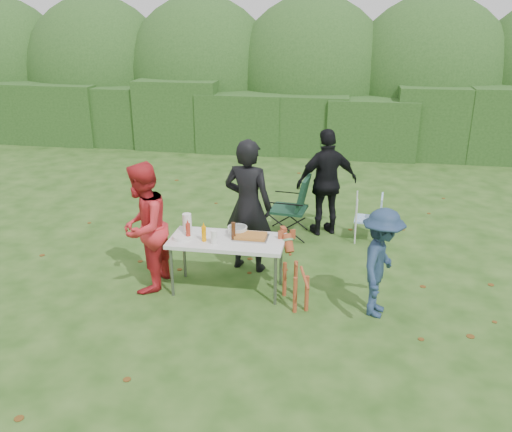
% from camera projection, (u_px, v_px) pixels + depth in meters
% --- Properties ---
extents(ground, '(80.00, 80.00, 0.00)m').
position_uv_depth(ground, '(250.00, 298.00, 7.09)').
color(ground, '#1E4211').
extents(hedge_row, '(22.00, 1.40, 1.70)m').
position_uv_depth(hedge_row, '(305.00, 120.00, 14.16)').
color(hedge_row, '#23471C').
rests_on(hedge_row, ground).
extents(shrub_backdrop, '(20.00, 2.60, 3.20)m').
position_uv_depth(shrub_backdrop, '(311.00, 83.00, 15.36)').
color(shrub_backdrop, '#3D6628').
rests_on(shrub_backdrop, ground).
extents(folding_table, '(1.50, 0.70, 0.74)m').
position_uv_depth(folding_table, '(227.00, 243.00, 7.07)').
color(folding_table, silver).
rests_on(folding_table, ground).
extents(person_cook, '(0.78, 0.59, 1.92)m').
position_uv_depth(person_cook, '(248.00, 206.00, 7.60)').
color(person_cook, black).
rests_on(person_cook, ground).
extents(person_red_jacket, '(0.67, 0.86, 1.74)m').
position_uv_depth(person_red_jacket, '(143.00, 228.00, 7.08)').
color(person_red_jacket, red).
rests_on(person_red_jacket, ground).
extents(person_black_puffy, '(1.13, 0.83, 1.78)m').
position_uv_depth(person_black_puffy, '(327.00, 183.00, 8.87)').
color(person_black_puffy, black).
rests_on(person_black_puffy, ground).
extents(child, '(0.71, 0.98, 1.37)m').
position_uv_depth(child, '(381.00, 263.00, 6.50)').
color(child, navy).
rests_on(child, ground).
extents(dog, '(0.68, 0.94, 0.83)m').
position_uv_depth(dog, '(296.00, 274.00, 6.84)').
color(dog, '#9A4323').
rests_on(dog, ground).
extents(camping_chair, '(0.72, 0.72, 1.04)m').
position_uv_depth(camping_chair, '(288.00, 206.00, 8.92)').
color(camping_chair, '#153826').
rests_on(camping_chair, ground).
extents(lawn_chair, '(0.50, 0.50, 0.78)m').
position_uv_depth(lawn_chair, '(368.00, 217.00, 8.78)').
color(lawn_chair, '#3F88D8').
rests_on(lawn_chair, ground).
extents(food_tray, '(0.45, 0.30, 0.02)m').
position_uv_depth(food_tray, '(251.00, 238.00, 7.07)').
color(food_tray, '#B7B7BA').
rests_on(food_tray, folding_table).
extents(focaccia_bread, '(0.40, 0.26, 0.04)m').
position_uv_depth(focaccia_bread, '(251.00, 236.00, 7.06)').
color(focaccia_bread, '#B46E2D').
rests_on(focaccia_bread, food_tray).
extents(mustard_bottle, '(0.06, 0.06, 0.20)m').
position_uv_depth(mustard_bottle, '(204.00, 234.00, 6.96)').
color(mustard_bottle, '#F79500').
rests_on(mustard_bottle, folding_table).
extents(ketchup_bottle, '(0.06, 0.06, 0.22)m').
position_uv_depth(ketchup_bottle, '(188.00, 232.00, 7.01)').
color(ketchup_bottle, '#AF2F1F').
rests_on(ketchup_bottle, folding_table).
extents(beer_bottle, '(0.06, 0.06, 0.24)m').
position_uv_depth(beer_bottle, '(233.00, 231.00, 6.99)').
color(beer_bottle, '#47230F').
rests_on(beer_bottle, folding_table).
extents(paper_towel_roll, '(0.12, 0.12, 0.26)m').
position_uv_depth(paper_towel_roll, '(187.00, 223.00, 7.23)').
color(paper_towel_roll, white).
rests_on(paper_towel_roll, folding_table).
extents(cup_stack, '(0.08, 0.08, 0.18)m').
position_uv_depth(cup_stack, '(214.00, 237.00, 6.88)').
color(cup_stack, white).
rests_on(cup_stack, folding_table).
extents(pasta_bowl, '(0.26, 0.26, 0.10)m').
position_uv_depth(pasta_bowl, '(237.00, 230.00, 7.21)').
color(pasta_bowl, silver).
rests_on(pasta_bowl, folding_table).
extents(plate_stack, '(0.24, 0.24, 0.05)m').
position_uv_depth(plate_stack, '(182.00, 237.00, 7.05)').
color(plate_stack, white).
rests_on(plate_stack, folding_table).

